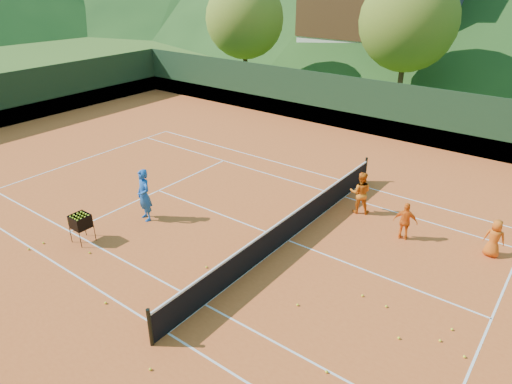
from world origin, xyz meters
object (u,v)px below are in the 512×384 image
Objects in this scene: coach at (144,195)px; tennis_net at (288,227)px; student_c at (494,238)px; ball_hopper at (81,222)px; student_b at (405,221)px; student_a at (360,193)px; chalet_left at (384,3)px.

coach reaches higher than tennis_net.
ball_hopper is at bearing 26.42° from student_c.
ball_hopper is at bearing 24.64° from student_b.
student_a is at bearing 49.20° from ball_hopper.
student_c is 1.28× the size of ball_hopper.
chalet_left is at bearing -91.86° from student_a.
student_c is 31.48m from chalet_left.
student_a is 1.62× the size of ball_hopper.
student_a is 4.66m from student_c.
chalet_left is (-15.67, 26.85, 4.99)m from student_c.
coach is 1.46× the size of student_b.
student_b reaches higher than ball_hopper.
student_b is at bearing 7.91° from student_c.
student_b reaches higher than tennis_net.
student_c is at bearing 153.98° from student_a.
chalet_left is at bearing -66.74° from student_c.
ball_hopper is (-11.11, -7.34, 0.11)m from student_c.
coach is at bearing -159.11° from tennis_net.
student_b is 0.11× the size of tennis_net.
chalet_left reaches higher than student_b.
ball_hopper is (-0.50, -2.30, -0.23)m from coach.
coach is 1.94× the size of ball_hopper.
coach is 1.20× the size of student_a.
student_a is at bearing -35.65° from student_b.
student_c reaches higher than tennis_net.
coach is 9.11m from student_b.
student_a reaches higher than ball_hopper.
chalet_left reaches higher than tennis_net.
student_a is 0.13× the size of tennis_net.
chalet_left reaches higher than ball_hopper.
chalet_left is at bearing 108.43° from tennis_net.
student_c is at bearing -59.73° from chalet_left.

